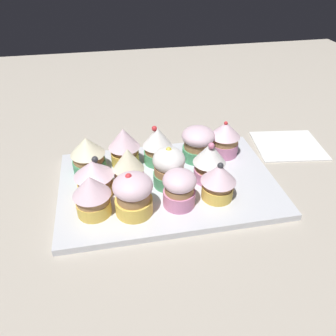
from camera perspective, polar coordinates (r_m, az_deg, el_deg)
name	(u,v)px	position (r cm, az deg, el deg)	size (l,w,h in cm)	color
ground_plane	(168,193)	(63.18, 0.00, -4.23)	(180.00, 180.00, 3.00)	#B2A899
baking_tray	(168,184)	(61.86, 0.00, -2.73)	(39.22, 25.93, 1.20)	silver
cupcake_0	(225,138)	(68.25, 9.62, 5.07)	(6.08, 6.08, 7.47)	pink
cupcake_1	(198,143)	(66.22, 5.09, 4.30)	(6.45, 6.45, 6.85)	#4C9E6B
cupcake_2	(157,145)	(64.68, -1.80, 3.98)	(5.71, 5.71, 7.95)	#4C9E6B
cupcake_3	(124,146)	(64.35, -7.46, 3.73)	(6.00, 6.00, 7.83)	#EFC651
cupcake_4	(88,154)	(63.99, -13.48, 2.28)	(6.37, 6.37, 7.19)	#4C9E6B
cupcake_5	(209,161)	(60.17, 7.05, 1.24)	(5.88, 5.88, 8.08)	pink
cupcake_6	(168,167)	(58.63, -0.08, 0.12)	(5.71, 5.71, 7.72)	#4C9E6B
cupcake_7	(129,168)	(58.33, -6.69, -0.08)	(5.38, 5.38, 7.80)	pink
cupcake_8	(94,177)	(58.21, -12.47, -1.44)	(6.72, 6.72, 6.99)	#EFC651
cupcake_9	(218,180)	(56.52, 8.57, -2.10)	(5.96, 5.96, 7.03)	#EFC651
cupcake_10	(179,188)	(54.52, 1.94, -3.46)	(5.51, 5.51, 6.62)	pink
cupcake_11	(133,194)	(53.12, -5.94, -4.42)	(6.33, 6.33, 7.57)	#EFC651
cupcake_12	(92,194)	(53.96, -12.82, -4.41)	(6.03, 6.03, 7.23)	#EFC651
napkin	(288,145)	(78.53, 19.77, 3.73)	(14.16, 12.61, 0.60)	white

